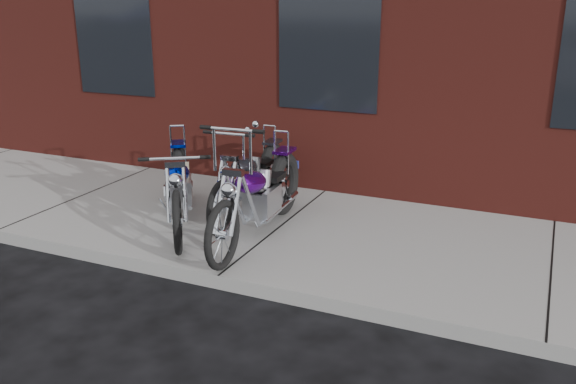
% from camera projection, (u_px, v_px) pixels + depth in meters
% --- Properties ---
extents(ground, '(120.00, 120.00, 0.00)m').
position_uv_depth(ground, '(219.00, 290.00, 6.04)').
color(ground, black).
rests_on(ground, ground).
extents(sidewalk, '(22.00, 3.00, 0.15)m').
position_uv_depth(sidewalk, '(281.00, 232.00, 7.32)').
color(sidewalk, gray).
rests_on(sidewalk, ground).
extents(chopper_purple, '(0.61, 2.49, 1.39)m').
position_uv_depth(chopper_purple, '(259.00, 199.00, 6.86)').
color(chopper_purple, black).
rests_on(chopper_purple, sidewalk).
extents(chopper_blue, '(1.40, 2.11, 1.06)m').
position_uv_depth(chopper_blue, '(179.00, 189.00, 7.25)').
color(chopper_blue, black).
rests_on(chopper_blue, sidewalk).
extents(chopper_third, '(0.56, 2.28, 1.16)m').
position_uv_depth(chopper_third, '(251.00, 181.00, 7.65)').
color(chopper_third, black).
rests_on(chopper_third, sidewalk).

